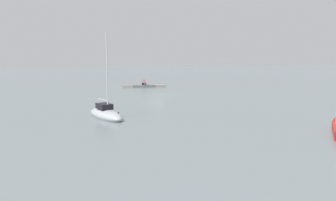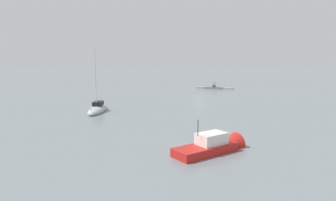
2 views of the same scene
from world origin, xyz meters
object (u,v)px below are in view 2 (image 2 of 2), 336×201
Objects in this scene: person_seated_grey_left at (215,86)px; person_seated_dark_right at (213,86)px; sailboat_grey_mid at (98,109)px; motorboat_red_near at (215,147)px; umbrella_open_red at (214,83)px.

person_seated_grey_left is 1.00× the size of person_seated_dark_right.
sailboat_grey_mid is 1.45× the size of motorboat_red_near.
motorboat_red_near is at bearing 101.00° from umbrella_open_red.
motorboat_red_near is (-10.56, 55.71, -0.42)m from person_seated_grey_left.
motorboat_red_near is at bearing 90.24° from person_seated_grey_left.
umbrella_open_red is (0.30, -0.18, 0.85)m from person_seated_grey_left.
sailboat_grey_mid is (11.17, 42.05, -0.46)m from person_seated_grey_left.
person_seated_dark_right is 0.10× the size of motorboat_red_near.
sailboat_grey_mid is (10.61, 42.09, -0.46)m from person_seated_dark_right.
sailboat_grey_mid is at bearing 75.56° from umbrella_open_red.
umbrella_open_red reaches higher than person_seated_grey_left.
person_seated_dark_right is 0.57× the size of umbrella_open_red.
umbrella_open_red is at bearing -163.71° from person_seated_dark_right.
person_seated_grey_left is 0.92m from umbrella_open_red.
person_seated_grey_left is at bearing 135.47° from motorboat_red_near.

